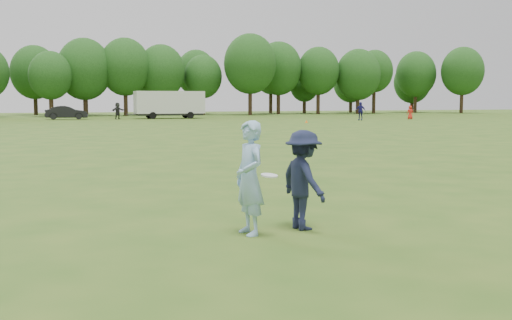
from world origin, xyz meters
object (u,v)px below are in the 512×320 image
object	(u,v)px
thrower	(250,178)
player_far_b	(360,111)
cargo_trailer	(169,103)
field_cone	(306,121)
defender	(303,180)
player_far_d	(118,111)
player_far_c	(410,112)
car_f	(66,113)

from	to	relation	value
thrower	player_far_b	xyz separation A→B (m)	(29.49, 47.35, 0.05)
cargo_trailer	field_cone	bearing A→B (deg)	-61.80
defender	cargo_trailer	world-z (taller)	cargo_trailer
defender	cargo_trailer	bearing A→B (deg)	-18.64
player_far_b	field_cone	bearing A→B (deg)	-110.97
defender	player_far_d	world-z (taller)	player_far_d
defender	cargo_trailer	size ratio (longest dim) A/B	0.19
thrower	field_cone	world-z (taller)	thrower
thrower	player_far_c	xyz separation A→B (m)	(36.55, 48.47, -0.15)
defender	cargo_trailer	xyz separation A→B (m)	(10.63, 60.47, 0.94)
defender	field_cone	distance (m)	47.32
player_far_b	car_f	size ratio (longest dim) A/B	0.43
player_far_b	cargo_trailer	xyz separation A→B (m)	(-17.88, 13.18, 0.80)
car_f	cargo_trailer	bearing A→B (deg)	-90.20
player_far_b	defender	bearing A→B (deg)	-79.88
player_far_b	car_f	world-z (taller)	player_far_b
defender	player_far_d	distance (m)	59.87
thrower	player_far_d	world-z (taller)	player_far_d
defender	player_far_b	xyz separation A→B (m)	(28.51, 47.29, 0.14)
player_far_b	player_far_c	distance (m)	7.15
thrower	player_far_b	distance (m)	55.79
player_far_c	car_f	world-z (taller)	player_far_c
cargo_trailer	thrower	bearing A→B (deg)	-100.86
player_far_b	field_cone	xyz separation A→B (m)	(-8.43, -4.45, -0.83)
field_cone	cargo_trailer	xyz separation A→B (m)	(-9.45, 17.63, 1.63)
defender	field_cone	size ratio (longest dim) A/B	5.59
player_far_c	cargo_trailer	world-z (taller)	cargo_trailer
player_far_d	field_cone	xyz separation A→B (m)	(15.53, -16.86, -0.80)
player_far_b	cargo_trailer	size ratio (longest dim) A/B	0.22
car_f	player_far_d	bearing A→B (deg)	-101.79
player_far_c	cargo_trailer	size ratio (longest dim) A/B	0.17
cargo_trailer	player_far_c	bearing A→B (deg)	-25.81
player_far_b	cargo_trailer	bearing A→B (deg)	-175.19
defender	car_f	size ratio (longest dim) A/B	0.37
player_far_d	car_f	world-z (taller)	player_far_d
player_far_c	car_f	distance (m)	38.63
player_far_d	field_cone	distance (m)	22.93
thrower	cargo_trailer	size ratio (longest dim) A/B	0.21
defender	player_far_d	bearing A→B (deg)	-13.03
player_far_b	player_far_d	world-z (taller)	player_far_b
car_f	cargo_trailer	world-z (taller)	cargo_trailer
player_far_d	car_f	xyz separation A→B (m)	(-5.45, 1.46, -0.19)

